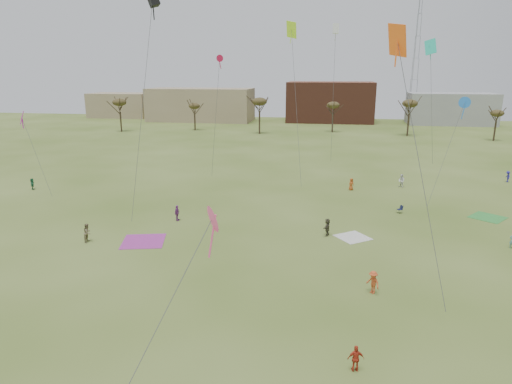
# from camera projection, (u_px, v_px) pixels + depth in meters

# --- Properties ---
(ground) EXTENTS (260.00, 260.00, 0.00)m
(ground) POSITION_uv_depth(u_px,v_px,m) (223.00, 329.00, 27.51)
(ground) COLOR #435A1C
(ground) RESTS_ON ground
(spectator_fore_a) EXTENTS (0.92, 0.52, 1.48)m
(spectator_fore_a) POSITION_uv_depth(u_px,v_px,m) (356.00, 358.00, 23.51)
(spectator_fore_a) COLOR red
(spectator_fore_a) RESTS_ON ground
(spectator_fore_b) EXTENTS (0.69, 0.87, 1.74)m
(spectator_fore_b) POSITION_uv_depth(u_px,v_px,m) (88.00, 233.00, 41.40)
(spectator_fore_b) COLOR #7A6C4E
(spectator_fore_b) RESTS_ON ground
(spectator_fore_c) EXTENTS (0.78, 1.63, 1.69)m
(spectator_fore_c) POSITION_uv_depth(u_px,v_px,m) (327.00, 227.00, 42.99)
(spectator_fore_c) COLOR #4C4936
(spectator_fore_c) RESTS_ON ground
(flyer_mid_b) EXTENTS (1.20, 1.22, 1.69)m
(flyer_mid_b) POSITION_uv_depth(u_px,v_px,m) (373.00, 282.00, 31.77)
(flyer_mid_b) COLOR #C64D25
(flyer_mid_b) RESTS_ON ground
(spectator_mid_d) EXTENTS (0.50, 1.01, 1.66)m
(spectator_mid_d) POSITION_uv_depth(u_px,v_px,m) (177.00, 213.00, 47.29)
(spectator_mid_d) COLOR purple
(spectator_mid_d) RESTS_ON ground
(spectator_mid_e) EXTENTS (1.06, 1.10, 1.78)m
(spectator_mid_e) POSITION_uv_depth(u_px,v_px,m) (402.00, 181.00, 60.86)
(spectator_mid_e) COLOR white
(spectator_mid_e) RESTS_ON ground
(flyer_far_a) EXTENTS (1.11, 1.41, 1.49)m
(flyer_far_a) POSITION_uv_depth(u_px,v_px,m) (32.00, 184.00, 59.81)
(flyer_far_a) COLOR #226644
(flyer_far_a) RESTS_ON ground
(flyer_far_b) EXTENTS (0.93, 0.87, 1.60)m
(flyer_far_b) POSITION_uv_depth(u_px,v_px,m) (351.00, 184.00, 59.45)
(flyer_far_b) COLOR #B5521F
(flyer_far_b) RESTS_ON ground
(flyer_far_c) EXTENTS (0.60, 1.02, 1.56)m
(flyer_far_c) POSITION_uv_depth(u_px,v_px,m) (508.00, 177.00, 63.82)
(flyer_far_c) COLOR navy
(flyer_far_c) RESTS_ON ground
(blanket_cream) EXTENTS (3.84, 3.84, 0.03)m
(blanket_cream) POSITION_uv_depth(u_px,v_px,m) (353.00, 237.00, 42.67)
(blanket_cream) COLOR silver
(blanket_cream) RESTS_ON ground
(blanket_plum) EXTENTS (4.59, 4.59, 0.03)m
(blanket_plum) POSITION_uv_depth(u_px,v_px,m) (143.00, 241.00, 41.68)
(blanket_plum) COLOR #AA3498
(blanket_plum) RESTS_ON ground
(blanket_olive) EXTENTS (4.43, 4.43, 0.03)m
(blanket_olive) POSITION_uv_depth(u_px,v_px,m) (488.00, 217.00, 48.47)
(blanket_olive) COLOR green
(blanket_olive) RESTS_ON ground
(camp_chair_right) EXTENTS (0.71, 0.69, 0.87)m
(camp_chair_right) POSITION_uv_depth(u_px,v_px,m) (400.00, 211.00, 49.92)
(camp_chair_right) COLOR #131835
(camp_chair_right) RESTS_ON ground
(kites_aloft) EXTENTS (55.00, 62.58, 21.68)m
(kites_aloft) POSITION_uv_depth(u_px,v_px,m) (273.00, 44.00, 50.94)
(kites_aloft) COLOR red
(kites_aloft) RESTS_ON ground
(tree_line) EXTENTS (117.44, 49.32, 8.91)m
(tree_line) POSITION_uv_depth(u_px,v_px,m) (293.00, 108.00, 101.46)
(tree_line) COLOR #3A2B1E
(tree_line) RESTS_ON ground
(building_tan) EXTENTS (32.00, 14.00, 10.00)m
(building_tan) POSITION_uv_depth(u_px,v_px,m) (201.00, 105.00, 141.35)
(building_tan) COLOR #937F60
(building_tan) RESTS_ON ground
(building_brick) EXTENTS (26.00, 16.00, 12.00)m
(building_brick) POSITION_uv_depth(u_px,v_px,m) (330.00, 102.00, 139.39)
(building_brick) COLOR brown
(building_brick) RESTS_ON ground
(building_grey) EXTENTS (24.00, 12.00, 9.00)m
(building_grey) POSITION_uv_depth(u_px,v_px,m) (451.00, 109.00, 132.23)
(building_grey) COLOR gray
(building_grey) RESTS_ON ground
(building_tan_west) EXTENTS (20.00, 12.00, 8.00)m
(building_tan_west) POSITION_uv_depth(u_px,v_px,m) (122.00, 105.00, 153.11)
(building_tan_west) COLOR #937F60
(building_tan_west) RESTS_ON ground
(radio_tower) EXTENTS (1.51, 1.72, 41.00)m
(radio_tower) POSITION_uv_depth(u_px,v_px,m) (416.00, 57.00, 136.69)
(radio_tower) COLOR #9EA3A8
(radio_tower) RESTS_ON ground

